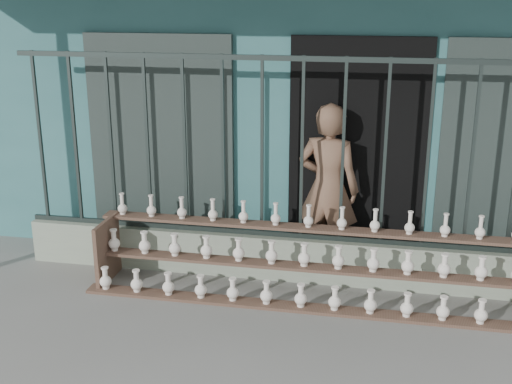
# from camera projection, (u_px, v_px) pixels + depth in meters

# --- Properties ---
(ground) EXTENTS (60.00, 60.00, 0.00)m
(ground) POSITION_uv_depth(u_px,v_px,m) (233.00, 339.00, 5.41)
(ground) COLOR slate
(workshop_building) EXTENTS (7.40, 6.60, 3.21)m
(workshop_building) POSITION_uv_depth(u_px,v_px,m) (302.00, 81.00, 8.89)
(workshop_building) COLOR #336B6C
(workshop_building) RESTS_ON ground
(parapet_wall) EXTENTS (5.00, 0.20, 0.45)m
(parapet_wall) POSITION_uv_depth(u_px,v_px,m) (262.00, 255.00, 6.56)
(parapet_wall) COLOR #93A089
(parapet_wall) RESTS_ON ground
(security_fence) EXTENTS (5.00, 0.04, 1.80)m
(security_fence) POSITION_uv_depth(u_px,v_px,m) (262.00, 149.00, 6.23)
(security_fence) COLOR #283330
(security_fence) RESTS_ON parapet_wall
(shelf_rack) EXTENTS (4.50, 0.68, 0.85)m
(shelf_rack) POSITION_uv_depth(u_px,v_px,m) (321.00, 264.00, 6.01)
(shelf_rack) COLOR brown
(shelf_rack) RESTS_ON ground
(elderly_woman) EXTENTS (0.73, 0.56, 1.77)m
(elderly_woman) POSITION_uv_depth(u_px,v_px,m) (328.00, 189.00, 6.54)
(elderly_woman) COLOR brown
(elderly_woman) RESTS_ON ground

